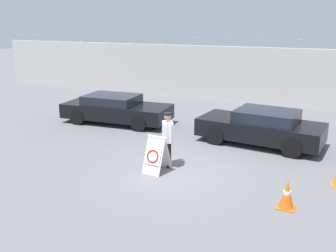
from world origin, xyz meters
The scene contains 7 objects.
ground_plane centered at (0.00, 0.00, 0.00)m, with size 90.00×90.00×0.00m, color slate.
perimeter_wall centered at (0.00, 11.15, 1.47)m, with size 36.00×0.30×3.39m.
barricade_sign centered at (-0.51, -0.20, 0.54)m, with size 0.65×0.85×1.08m.
security_guard centered at (-0.37, 0.30, 0.94)m, with size 0.48×0.63×1.70m.
traffic_cone_mid centered at (3.30, -0.87, 0.35)m, with size 0.42×0.42×0.70m.
parked_car_front_coupe centered at (-4.60, 3.97, 0.62)m, with size 4.77×2.21×1.22m.
parked_car_rear_sedan centered at (1.72, 3.69, 0.64)m, with size 4.48×2.22×1.27m.
Camera 1 is at (4.20, -9.36, 4.30)m, focal length 40.00 mm.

